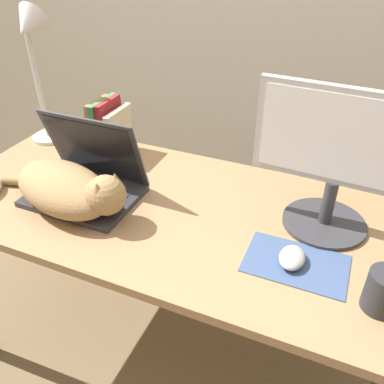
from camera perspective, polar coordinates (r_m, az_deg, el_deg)
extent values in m
cube|color=#93704C|center=(1.27, -3.98, -2.37)|extent=(1.44, 0.68, 0.03)
cylinder|color=#38383D|center=(2.01, -17.03, -1.90)|extent=(0.04, 0.04, 0.72)
cylinder|color=#38383D|center=(1.65, 23.39, -12.61)|extent=(0.04, 0.04, 0.72)
cube|color=#2D2D33|center=(1.33, -14.91, -0.51)|extent=(0.34, 0.25, 0.02)
cube|color=#28282D|center=(1.32, -15.28, -0.43)|extent=(0.28, 0.13, 0.00)
cube|color=#2D2D33|center=(1.33, -13.53, 5.97)|extent=(0.34, 0.08, 0.24)
cube|color=black|center=(1.32, -13.64, 5.83)|extent=(0.30, 0.07, 0.21)
ellipsoid|color=#99754C|center=(1.28, -17.64, 0.53)|extent=(0.41, 0.30, 0.13)
sphere|color=#99754C|center=(1.16, -12.00, -0.45)|extent=(0.12, 0.12, 0.12)
cone|color=#99754C|center=(1.15, -10.74, 1.87)|extent=(0.04, 0.04, 0.03)
cone|color=#99754C|center=(1.12, -13.19, 0.51)|extent=(0.04, 0.04, 0.03)
cylinder|color=#99754C|center=(1.46, -22.55, 1.42)|extent=(0.14, 0.07, 0.03)
cylinder|color=#333338|center=(1.24, 18.01, -4.09)|extent=(0.24, 0.24, 0.01)
cylinder|color=#333338|center=(1.20, 18.61, -1.35)|extent=(0.04, 0.04, 0.13)
cube|color=#B2B2B7|center=(1.11, 20.46, 7.10)|extent=(0.46, 0.05, 0.26)
cube|color=white|center=(1.09, 20.43, 6.83)|extent=(0.42, 0.03, 0.23)
cube|color=#384C75|center=(1.10, 14.38, -9.69)|extent=(0.26, 0.17, 0.00)
ellipsoid|color=#99999E|center=(1.08, 13.87, -8.92)|extent=(0.07, 0.10, 0.03)
cube|color=olive|center=(1.55, -12.85, 8.93)|extent=(0.04, 0.13, 0.21)
cube|color=#387A42|center=(1.54, -12.03, 8.89)|extent=(0.02, 0.16, 0.21)
cube|color=maroon|center=(1.53, -11.24, 8.77)|extent=(0.03, 0.14, 0.21)
cube|color=beige|center=(1.52, -10.31, 8.11)|extent=(0.03, 0.16, 0.18)
cylinder|color=silver|center=(1.75, -19.37, 7.29)|extent=(0.13, 0.13, 0.01)
cylinder|color=silver|center=(1.67, -20.84, 14.13)|extent=(0.02, 0.02, 0.43)
cone|color=silver|center=(1.56, -22.08, 20.95)|extent=(0.11, 0.13, 0.14)
cylinder|color=#28282D|center=(1.02, 25.31, -12.49)|extent=(0.08, 0.08, 0.10)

